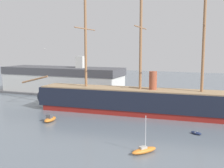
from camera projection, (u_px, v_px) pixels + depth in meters
tall_ship at (140, 101)px, 79.87m from camera, size 73.29×16.62×35.23m
sailboat_mid_right at (144, 150)px, 50.19m from camera, size 4.46×5.22×6.93m
motorboat_alongside_bow at (50, 119)px, 71.80m from camera, size 2.24×4.85×1.99m
dinghy_alongside_stern at (196, 133)px, 61.22m from camera, size 2.79×2.19×0.61m
motorboat_distant_centre at (132, 104)px, 91.21m from camera, size 4.32×1.94×1.79m
dockside_warehouse_left at (63, 80)px, 115.99m from camera, size 55.05×17.72×15.59m
seagull_in_flight at (45, 49)px, 52.06m from camera, size 1.01×0.55×0.13m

